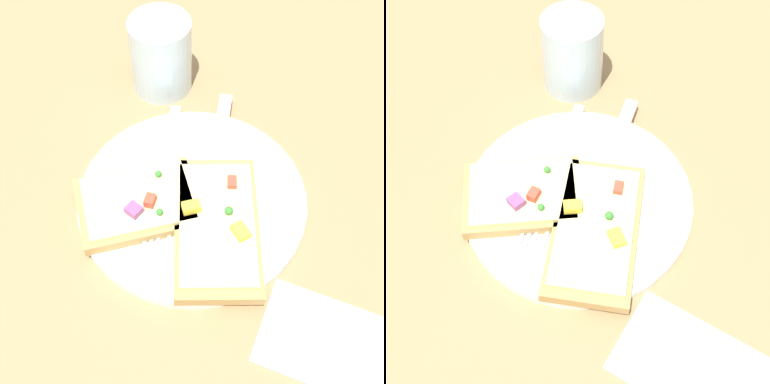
% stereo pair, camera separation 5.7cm
% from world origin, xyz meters
% --- Properties ---
extents(ground_plane, '(4.00, 4.00, 0.00)m').
position_xyz_m(ground_plane, '(0.00, 0.00, 0.00)').
color(ground_plane, '#9E7A51').
extents(plate, '(0.26, 0.26, 0.01)m').
position_xyz_m(plate, '(0.00, 0.00, 0.01)').
color(plate, white).
rests_on(plate, ground).
extents(fork, '(0.08, 0.21, 0.01)m').
position_xyz_m(fork, '(0.04, -0.00, 0.01)').
color(fork, silver).
rests_on(fork, plate).
extents(knife, '(0.07, 0.22, 0.01)m').
position_xyz_m(knife, '(-0.00, -0.07, 0.01)').
color(knife, silver).
rests_on(knife, plate).
extents(pizza_slice_main, '(0.15, 0.20, 0.03)m').
position_xyz_m(pizza_slice_main, '(-0.04, 0.03, 0.02)').
color(pizza_slice_main, tan).
rests_on(pizza_slice_main, plate).
extents(pizza_slice_corner, '(0.16, 0.16, 0.03)m').
position_xyz_m(pizza_slice_corner, '(0.05, 0.04, 0.02)').
color(pizza_slice_corner, tan).
rests_on(pizza_slice_corner, plate).
extents(crumb_scatter, '(0.16, 0.11, 0.01)m').
position_xyz_m(crumb_scatter, '(-0.02, 0.05, 0.02)').
color(crumb_scatter, '#AB9C49').
rests_on(crumb_scatter, plate).
extents(drinking_glass, '(0.08, 0.08, 0.10)m').
position_xyz_m(drinking_glass, '(0.11, -0.16, 0.05)').
color(drinking_glass, silver).
rests_on(drinking_glass, ground).
extents(napkin, '(0.15, 0.09, 0.01)m').
position_xyz_m(napkin, '(-0.20, 0.10, 0.00)').
color(napkin, silver).
rests_on(napkin, ground).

